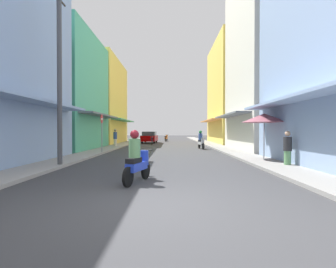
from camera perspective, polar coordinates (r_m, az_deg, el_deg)
The scene contains 18 objects.
ground_plane at distance 27.19m, azimuth -0.30°, elevation -2.54°, with size 114.40×114.40×0.00m, color #38383A.
sidewalk_left at distance 27.70m, azimuth -10.47°, elevation -2.37°, with size 1.64×60.00×0.12m, color #9E9991.
sidewalk_right at distance 27.55m, azimuth 9.91°, elevation -2.39°, with size 1.64×60.00×0.12m, color gray.
building_left_mid at distance 22.65m, azimuth -23.46°, elevation 8.57°, with size 7.05×8.68×9.34m.
building_left_far at distance 31.92m, azimuth -16.14°, elevation 6.85°, with size 7.05×10.28×9.95m.
building_right_mid at distance 23.04m, azimuth 22.89°, elevation 18.78°, with size 7.05×8.52×17.44m.
building_right_far at distance 32.33m, azimuth 15.61°, elevation 8.83°, with size 7.05×10.90×12.25m.
motorbike_orange at distance 37.13m, azimuth -0.41°, elevation -0.89°, with size 0.58×1.80×0.96m.
motorbike_blue at distance 7.61m, azimuth -6.99°, elevation -5.70°, with size 0.72×1.75×1.58m.
motorbike_silver at distance 21.63m, azimuth 7.46°, elevation -1.53°, with size 0.57×1.80×1.58m.
motorbike_maroon at distance 28.41m, azimuth -3.62°, elevation -1.39°, with size 0.55×1.81×0.96m.
parked_car at distance 32.41m, azimuth -4.19°, elevation -0.71°, with size 1.96×4.18×1.45m.
pedestrian_far at distance 36.03m, azimuth -7.38°, elevation -0.41°, with size 0.34×0.34×1.68m.
pedestrian_foreground at distance 24.42m, azimuth -11.82°, elevation -0.60°, with size 0.44×0.44×1.76m.
pedestrian_crossing at distance 11.83m, azimuth 25.37°, elevation -3.15°, with size 0.34×0.34×1.55m.
vendor_umbrella at distance 13.60m, azimuth 20.87°, elevation 3.40°, with size 2.24×2.24×2.43m.
utility_pole at distance 11.98m, azimuth -23.29°, elevation 12.24°, with size 0.20×1.20×7.76m.
street_sign_no_entry at distance 17.60m, azimuth -14.69°, elevation 1.24°, with size 0.07×0.60×2.65m.
Camera 1 is at (0.43, -5.14, 1.56)m, focal length 27.02 mm.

